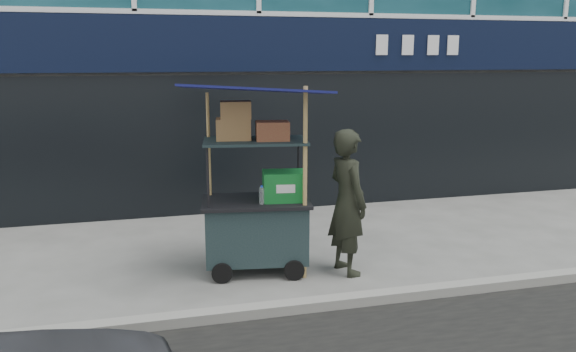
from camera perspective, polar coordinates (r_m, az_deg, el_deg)
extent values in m
plane|color=#60605B|center=(6.55, 4.24, -12.43)|extent=(80.00, 80.00, 0.00)
cube|color=gray|center=(6.35, 4.84, -12.65)|extent=(80.00, 0.18, 0.12)
cube|color=black|center=(9.69, -2.93, 13.21)|extent=(15.68, 0.06, 0.90)
cube|color=black|center=(9.85, -2.87, 3.27)|extent=(15.68, 0.04, 2.40)
cube|color=#172728|center=(7.20, -3.24, -5.59)|extent=(1.36, 0.91, 0.74)
cylinder|color=black|center=(6.96, -6.72, -9.80)|extent=(0.26, 0.09, 0.25)
cylinder|color=black|center=(7.01, 0.64, -9.57)|extent=(0.26, 0.09, 0.25)
cube|color=black|center=(7.09, -3.28, -2.59)|extent=(1.45, 1.00, 0.04)
cylinder|color=black|center=(6.69, -8.13, -0.30)|extent=(0.04, 0.04, 0.79)
cylinder|color=black|center=(6.75, 1.74, -0.07)|extent=(0.04, 0.04, 0.79)
cylinder|color=black|center=(7.31, -7.99, 0.77)|extent=(0.04, 0.04, 0.79)
cylinder|color=black|center=(7.37, 1.06, 0.97)|extent=(0.04, 0.04, 0.79)
cube|color=#172728|center=(6.94, -3.36, 3.56)|extent=(1.36, 0.91, 0.03)
cylinder|color=#A27549|center=(6.78, 1.74, -0.94)|extent=(0.06, 0.06, 2.37)
cylinder|color=#A27549|center=(7.34, -7.95, -0.44)|extent=(0.05, 0.05, 2.27)
cube|color=#0E114F|center=(6.87, -3.42, 8.78)|extent=(1.95, 1.50, 0.21)
cube|color=#106A21|center=(7.02, -0.39, -1.00)|extent=(0.57, 0.44, 0.37)
cylinder|color=silver|center=(6.86, -2.67, -2.01)|extent=(0.08, 0.08, 0.21)
cylinder|color=blue|center=(6.83, -2.68, -1.06)|extent=(0.04, 0.04, 0.02)
cube|color=brown|center=(6.96, -5.57, 4.78)|extent=(0.46, 0.37, 0.26)
cube|color=olive|center=(6.88, -1.59, 4.61)|extent=(0.44, 0.35, 0.23)
cube|color=brown|center=(6.91, -5.34, 6.71)|extent=(0.40, 0.32, 0.21)
imported|color=black|center=(7.07, 6.05, -2.64)|extent=(0.58, 0.75, 1.85)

